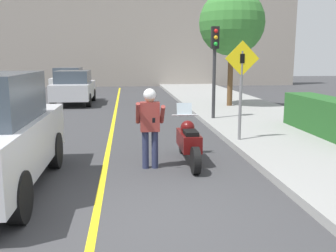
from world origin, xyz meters
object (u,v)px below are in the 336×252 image
(street_tree, at_px, (232,23))
(motorcycle, at_px, (189,141))
(person_biker, at_px, (150,120))
(traffic_light, at_px, (215,55))
(parked_car_white, at_px, (69,80))
(crossing_sign, at_px, (241,81))
(parked_car_silver, at_px, (74,87))

(street_tree, bearing_deg, motorcycle, -111.27)
(person_biker, height_order, traffic_light, traffic_light)
(traffic_light, height_order, parked_car_white, traffic_light)
(person_biker, bearing_deg, motorcycle, 21.73)
(street_tree, bearing_deg, parked_car_white, 134.99)
(motorcycle, relative_size, person_biker, 1.33)
(parked_car_white, bearing_deg, crossing_sign, -66.61)
(person_biker, relative_size, street_tree, 0.33)
(person_biker, distance_m, parked_car_silver, 12.03)
(person_biker, height_order, crossing_sign, crossing_sign)
(motorcycle, relative_size, street_tree, 0.44)
(street_tree, bearing_deg, person_biker, -115.33)
(parked_car_silver, distance_m, parked_car_white, 5.73)
(motorcycle, distance_m, traffic_light, 5.73)
(crossing_sign, height_order, traffic_light, traffic_light)
(person_biker, distance_m, traffic_light, 6.21)
(person_biker, bearing_deg, crossing_sign, 36.05)
(person_biker, bearing_deg, parked_car_silver, 104.95)
(parked_car_silver, bearing_deg, parked_car_white, 100.65)
(traffic_light, distance_m, parked_car_silver, 8.58)
(motorcycle, bearing_deg, parked_car_silver, 109.48)
(street_tree, relative_size, parked_car_silver, 1.22)
(crossing_sign, bearing_deg, traffic_light, 87.83)
(person_biker, distance_m, parked_car_white, 17.75)
(person_biker, distance_m, crossing_sign, 3.18)
(crossing_sign, relative_size, parked_car_silver, 0.62)
(person_biker, height_order, parked_car_silver, person_biker)
(street_tree, bearing_deg, traffic_light, -114.35)
(crossing_sign, distance_m, parked_car_silver, 11.32)
(crossing_sign, distance_m, parked_car_white, 16.83)
(motorcycle, relative_size, crossing_sign, 0.88)
(motorcycle, bearing_deg, crossing_sign, 42.19)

